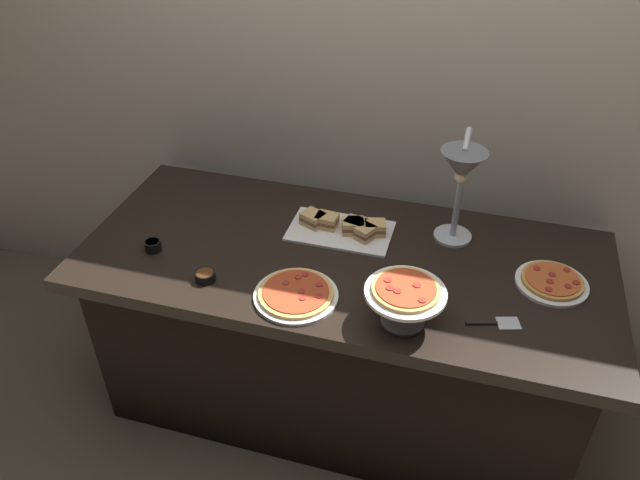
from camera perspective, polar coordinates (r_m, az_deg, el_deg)
name	(u,v)px	position (r m, az deg, el deg)	size (l,w,h in m)	color
ground_plane	(340,394)	(2.73, 1.83, -14.20)	(8.00, 8.00, 0.00)	brown
back_wall	(379,87)	(2.41, 5.48, 14.05)	(4.40, 0.04, 2.40)	#B7A893
buffet_table	(341,330)	(2.44, 2.00, -8.41)	(1.90, 0.84, 0.76)	black
heat_lamp	(461,174)	(2.04, 13.06, 6.05)	(0.15, 0.30, 0.45)	#B7BABF
pizza_plate_front	(552,282)	(2.20, 20.83, -3.67)	(0.24, 0.24, 0.03)	white
pizza_plate_center	(296,294)	(2.01, -2.25, -5.07)	(0.28, 0.28, 0.03)	white
pizza_plate_raised_stand	(405,294)	(1.88, 7.96, -5.06)	(0.25, 0.25, 0.14)	#595B60
sandwich_platter	(344,227)	(2.30, 2.26, 1.21)	(0.39, 0.23, 0.06)	white
sauce_cup_near	(205,276)	(2.11, -10.66, -3.28)	(0.07, 0.07, 0.03)	black
sauce_cup_far	(153,245)	(2.29, -15.33, -0.48)	(0.06, 0.06, 0.04)	black
serving_spatula	(495,323)	(2.00, 16.05, -7.48)	(0.17, 0.08, 0.01)	#B7BABF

